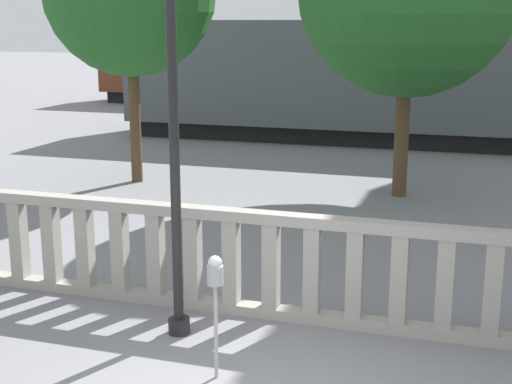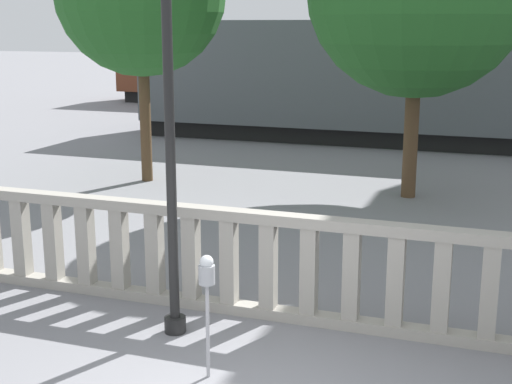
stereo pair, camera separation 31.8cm
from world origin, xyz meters
name	(u,v)px [view 1 (the left image)]	position (x,y,z in m)	size (l,w,h in m)	color
balustrade	(312,270)	(0.00, 2.62, 0.71)	(13.96, 0.24, 1.41)	#9E998E
lamppost	(173,83)	(-1.49, 1.79, 3.09)	(0.30, 0.30, 5.72)	black
parking_meter	(215,280)	(-0.64, 0.86, 1.12)	(0.18, 0.18, 1.39)	#99999E
train_near	(449,81)	(0.90, 17.28, 2.03)	(20.60, 3.05, 4.47)	black
train_far	(414,72)	(-1.01, 26.41, 1.72)	(29.16, 2.84, 3.87)	black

